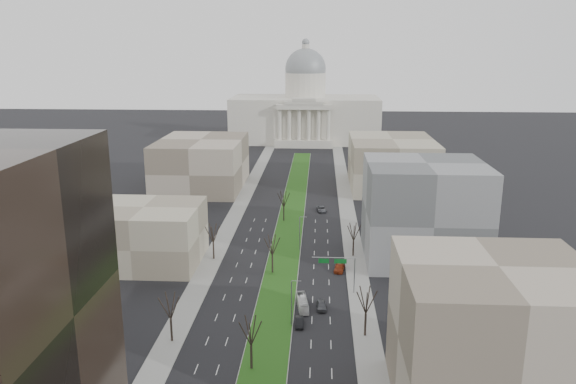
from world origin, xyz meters
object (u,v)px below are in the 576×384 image
at_px(car_grey_near, 321,305).
at_px(car_black, 299,322).
at_px(car_red, 339,267).
at_px(box_van, 302,303).
at_px(car_grey_far, 321,209).

distance_m(car_grey_near, car_black, 8.25).
distance_m(car_black, car_red, 28.40).
xyz_separation_m(car_red, box_van, (-8.00, -19.81, 0.31)).
xyz_separation_m(car_black, car_grey_far, (4.09, 75.61, 0.07)).
distance_m(car_grey_near, car_red, 20.44).
bearing_deg(box_van, car_grey_near, -10.92).
relative_size(car_black, car_red, 0.79).
distance_m(car_grey_near, box_van, 3.82).
height_order(car_grey_near, box_van, box_van).
bearing_deg(car_red, box_van, -103.40).
xyz_separation_m(car_grey_near, box_van, (-3.80, 0.19, 0.31)).
bearing_deg(car_red, car_grey_near, -93.27).
xyz_separation_m(car_grey_near, car_black, (-4.10, -7.16, -0.08)).
height_order(car_black, box_van, box_van).
height_order(car_grey_far, box_van, box_van).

